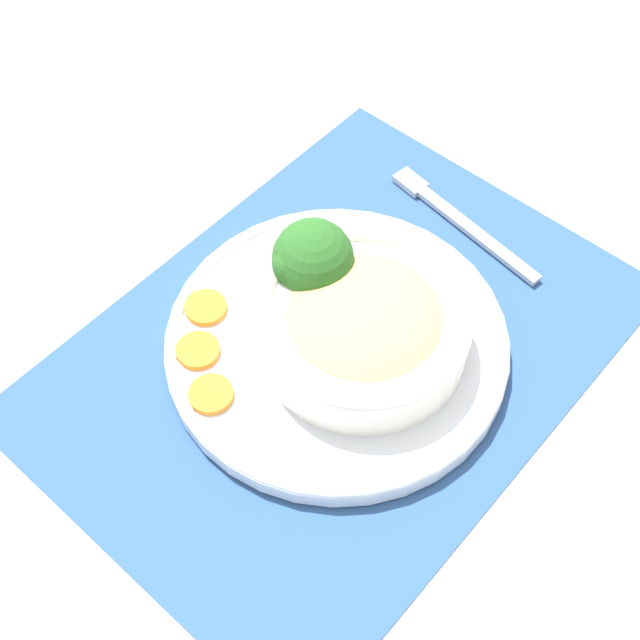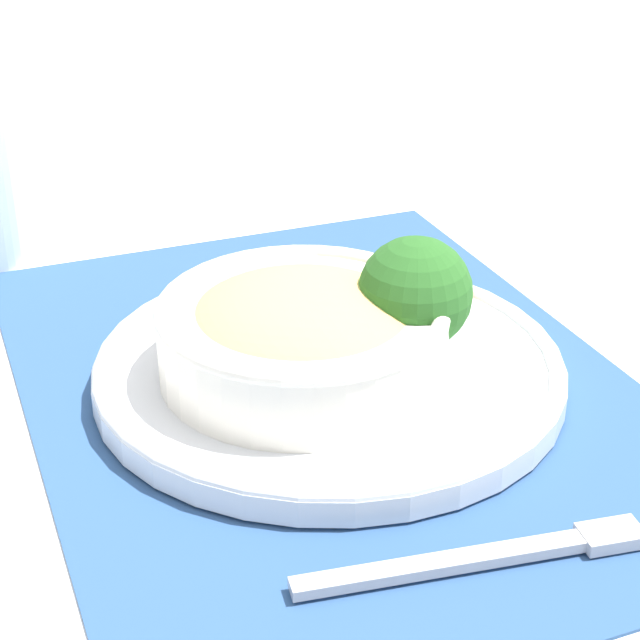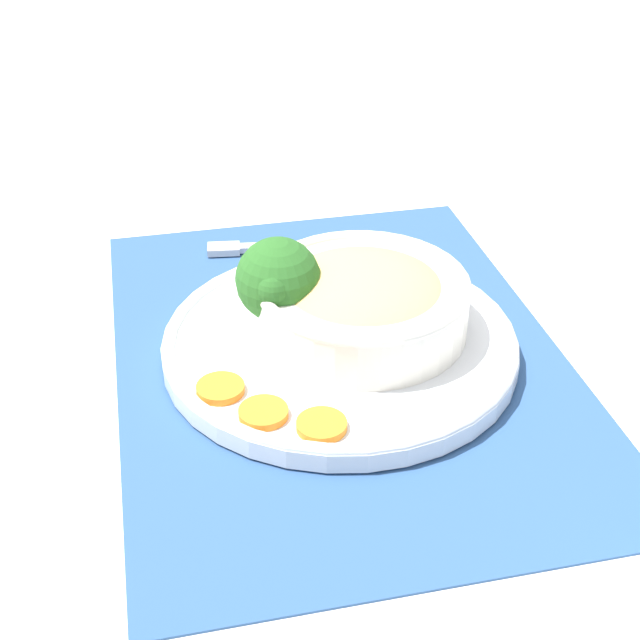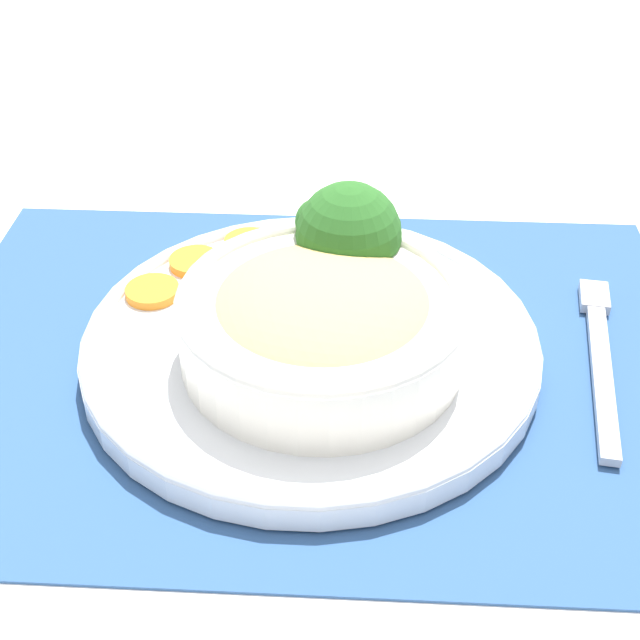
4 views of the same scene
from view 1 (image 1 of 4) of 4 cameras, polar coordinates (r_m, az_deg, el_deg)
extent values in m
plane|color=white|center=(0.78, 1.07, -2.01)|extent=(4.00, 4.00, 0.00)
cube|color=#2D5184|center=(0.78, 1.07, -1.93)|extent=(0.54, 0.42, 0.00)
cylinder|color=silver|center=(0.77, 1.09, -1.52)|extent=(0.30, 0.30, 0.02)
torus|color=silver|center=(0.77, 1.09, -1.19)|extent=(0.30, 0.30, 0.01)
cylinder|color=silver|center=(0.74, 2.78, -0.70)|extent=(0.18, 0.18, 0.04)
torus|color=silver|center=(0.73, 2.85, 0.30)|extent=(0.18, 0.18, 0.01)
ellipsoid|color=#EAC66B|center=(0.73, 2.81, -0.20)|extent=(0.14, 0.14, 0.05)
cylinder|color=#84AD5B|center=(0.78, -0.44, 2.18)|extent=(0.02, 0.02, 0.02)
sphere|color=#286023|center=(0.76, -0.46, 3.92)|extent=(0.07, 0.07, 0.07)
sphere|color=#286023|center=(0.74, -1.89, 3.55)|extent=(0.03, 0.03, 0.03)
sphere|color=#286023|center=(0.76, 0.76, 4.69)|extent=(0.03, 0.03, 0.03)
cylinder|color=orange|center=(0.79, -7.33, 0.80)|extent=(0.04, 0.04, 0.01)
cylinder|color=orange|center=(0.76, -7.81, -1.94)|extent=(0.04, 0.04, 0.01)
cylinder|color=orange|center=(0.74, -7.00, -4.74)|extent=(0.04, 0.04, 0.01)
cube|color=#B7B7BC|center=(0.87, 9.33, 5.97)|extent=(0.05, 0.18, 0.01)
cube|color=#B7B7BC|center=(0.91, 5.81, 8.76)|extent=(0.03, 0.04, 0.01)
camera|label=2|loc=(0.93, 39.94, 24.80)|focal=60.00mm
camera|label=3|loc=(0.54, -65.80, -6.44)|focal=50.00mm
camera|label=4|loc=(0.49, 50.14, -4.43)|focal=50.00mm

